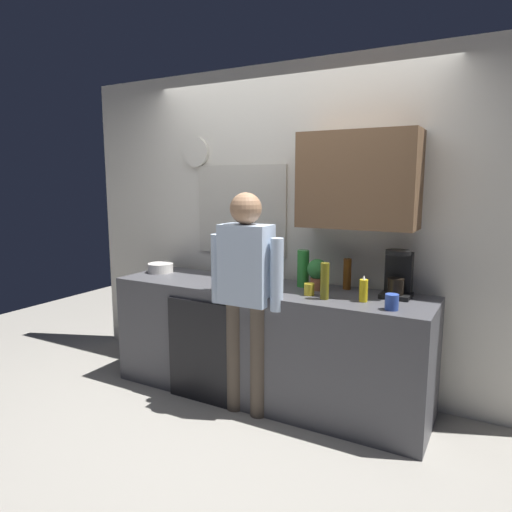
% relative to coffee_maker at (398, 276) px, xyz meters
% --- Properties ---
extents(ground_plane, '(8.00, 8.00, 0.00)m').
position_rel_coffee_maker_xyz_m(ground_plane, '(-0.94, -0.47, -1.03)').
color(ground_plane, '#9E998E').
extents(kitchen_counter, '(2.48, 0.64, 0.88)m').
position_rel_coffee_maker_xyz_m(kitchen_counter, '(-0.94, -0.17, -0.59)').
color(kitchen_counter, '#4C4C51').
rests_on(kitchen_counter, ground_plane).
extents(dishwasher_panel, '(0.56, 0.02, 0.79)m').
position_rel_coffee_maker_xyz_m(dishwasher_panel, '(-1.33, -0.50, -0.63)').
color(dishwasher_panel, black).
rests_on(dishwasher_panel, ground_plane).
extents(back_wall_assembly, '(4.08, 0.42, 2.60)m').
position_rel_coffee_maker_xyz_m(back_wall_assembly, '(-0.86, 0.23, 0.33)').
color(back_wall_assembly, silver).
rests_on(back_wall_assembly, ground_plane).
extents(coffee_maker, '(0.20, 0.20, 0.33)m').
position_rel_coffee_maker_xyz_m(coffee_maker, '(0.00, 0.00, 0.00)').
color(coffee_maker, black).
rests_on(coffee_maker, kitchen_counter).
extents(bottle_green_wine, '(0.07, 0.07, 0.30)m').
position_rel_coffee_maker_xyz_m(bottle_green_wine, '(-1.00, -0.05, 0.00)').
color(bottle_green_wine, '#195923').
rests_on(bottle_green_wine, kitchen_counter).
extents(bottle_red_vinegar, '(0.06, 0.06, 0.22)m').
position_rel_coffee_maker_xyz_m(bottle_red_vinegar, '(-0.88, -0.26, -0.04)').
color(bottle_red_vinegar, maroon).
rests_on(bottle_red_vinegar, kitchen_counter).
extents(bottle_amber_beer, '(0.06, 0.06, 0.23)m').
position_rel_coffee_maker_xyz_m(bottle_amber_beer, '(-0.38, 0.05, -0.03)').
color(bottle_amber_beer, brown).
rests_on(bottle_amber_beer, kitchen_counter).
extents(bottle_olive_oil, '(0.06, 0.06, 0.25)m').
position_rel_coffee_maker_xyz_m(bottle_olive_oil, '(-0.42, -0.31, -0.02)').
color(bottle_olive_oil, olive).
rests_on(bottle_olive_oil, kitchen_counter).
extents(bottle_clear_soda, '(0.09, 0.09, 0.28)m').
position_rel_coffee_maker_xyz_m(bottle_clear_soda, '(-0.70, -0.02, -0.01)').
color(bottle_clear_soda, '#2D8C33').
rests_on(bottle_clear_soda, kitchen_counter).
extents(cup_yellow_cup, '(0.07, 0.07, 0.08)m').
position_rel_coffee_maker_xyz_m(cup_yellow_cup, '(-0.55, -0.26, -0.10)').
color(cup_yellow_cup, yellow).
rests_on(cup_yellow_cup, kitchen_counter).
extents(cup_blue_mug, '(0.08, 0.08, 0.10)m').
position_rel_coffee_maker_xyz_m(cup_blue_mug, '(0.04, -0.36, -0.10)').
color(cup_blue_mug, '#3351B2').
rests_on(cup_blue_mug, kitchen_counter).
extents(mixing_bowl, '(0.22, 0.22, 0.08)m').
position_rel_coffee_maker_xyz_m(mixing_bowl, '(-2.02, -0.12, -0.11)').
color(mixing_bowl, white).
rests_on(mixing_bowl, kitchen_counter).
extents(potted_plant, '(0.15, 0.15, 0.23)m').
position_rel_coffee_maker_xyz_m(potted_plant, '(-0.56, -0.08, -0.01)').
color(potted_plant, '#9E5638').
rests_on(potted_plant, kitchen_counter).
extents(dish_soap, '(0.06, 0.06, 0.18)m').
position_rel_coffee_maker_xyz_m(dish_soap, '(-0.17, -0.25, -0.07)').
color(dish_soap, yellow).
rests_on(dish_soap, kitchen_counter).
extents(person_at_sink, '(0.57, 0.22, 1.60)m').
position_rel_coffee_maker_xyz_m(person_at_sink, '(-0.94, -0.47, -0.08)').
color(person_at_sink, brown).
rests_on(person_at_sink, ground_plane).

